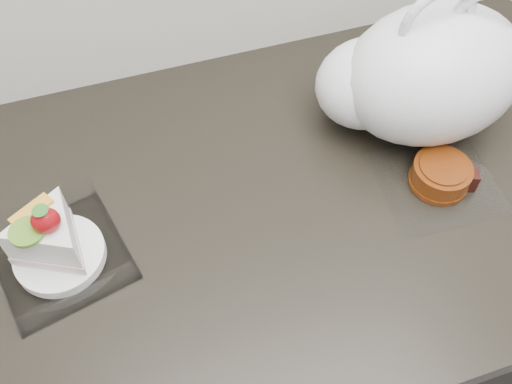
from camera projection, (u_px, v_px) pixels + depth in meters
name	position (u px, v px, depth m)	size (l,w,h in m)	color
counter	(320.00, 306.00, 1.20)	(2.04, 0.64, 0.90)	black
cake_tray	(55.00, 247.00, 0.73)	(0.19, 0.19, 0.13)	white
mooncake_wrap	(441.00, 176.00, 0.82)	(0.18, 0.17, 0.04)	white
plastic_bag	(420.00, 75.00, 0.82)	(0.32, 0.25, 0.25)	white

